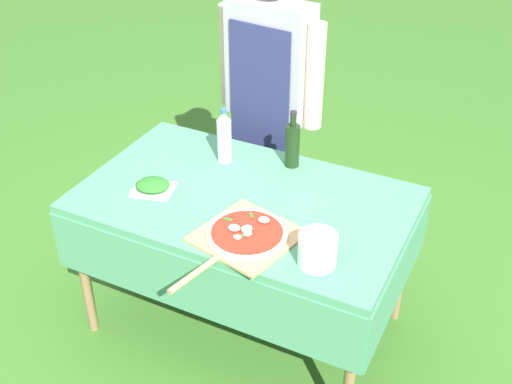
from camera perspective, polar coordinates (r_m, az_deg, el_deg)
ground_plane at (r=3.21m, az=-0.91°, el=-11.47°), size 12.00×12.00×0.00m
prep_table at (r=2.78m, az=-1.03°, el=-1.79°), size 1.42×0.87×0.74m
person_cook at (r=3.25m, az=1.21°, el=9.10°), size 0.58×0.24×1.57m
pizza_on_peel at (r=2.49m, az=-0.99°, el=-3.91°), size 0.42×0.62×0.05m
oil_bottle at (r=2.90m, az=3.25°, el=4.24°), size 0.07×0.07×0.27m
water_bottle at (r=2.94m, az=-2.84°, el=4.95°), size 0.07×0.07×0.26m
herb_container at (r=2.80m, az=-9.17°, el=0.57°), size 0.21×0.19×0.05m
mixing_tub at (r=2.36m, az=5.49°, el=-5.10°), size 0.15×0.15×0.13m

